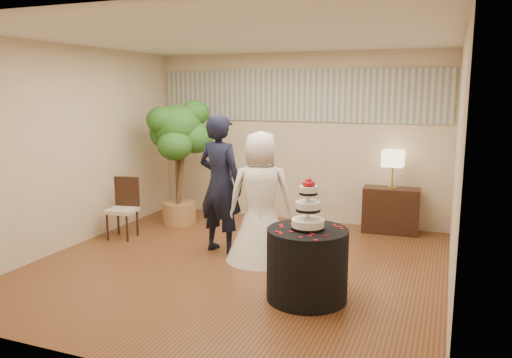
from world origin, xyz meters
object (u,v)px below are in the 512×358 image
at_px(wedding_cake, 308,204).
at_px(table_lamp, 393,169).
at_px(ficus_tree, 178,162).
at_px(side_chair, 122,209).
at_px(bride, 261,196).
at_px(groom, 220,184).
at_px(console, 391,210).
at_px(cake_table, 307,264).

xyz_separation_m(wedding_cake, table_lamp, (0.53, 2.90, -0.04)).
distance_m(ficus_tree, side_chair, 1.25).
xyz_separation_m(bride, side_chair, (-2.27, 0.14, -0.39)).
bearing_deg(groom, console, -125.44).
xyz_separation_m(groom, table_lamp, (2.05, 1.80, 0.05)).
relative_size(bride, ficus_tree, 0.82).
xyz_separation_m(wedding_cake, side_chair, (-3.17, 1.14, -0.58)).
bearing_deg(ficus_tree, console, 12.15).
relative_size(groom, bride, 1.12).
xyz_separation_m(groom, cake_table, (1.53, -1.11, -0.56)).
xyz_separation_m(bride, table_lamp, (1.43, 1.90, 0.15)).
bearing_deg(wedding_cake, console, 79.74).
height_order(wedding_cake, table_lamp, wedding_cake).
xyz_separation_m(groom, wedding_cake, (1.53, -1.11, 0.09)).
bearing_deg(console, bride, -129.98).
bearing_deg(side_chair, wedding_cake, -27.32).
relative_size(groom, cake_table, 2.21).
relative_size(groom, side_chair, 2.09).
height_order(bride, ficus_tree, ficus_tree).
height_order(bride, side_chair, bride).
relative_size(cake_table, side_chair, 0.94).
distance_m(bride, cake_table, 1.43).
bearing_deg(ficus_tree, table_lamp, 12.15).
bearing_deg(wedding_cake, bride, 132.13).
height_order(console, side_chair, side_chair).
xyz_separation_m(cake_table, side_chair, (-3.17, 1.14, 0.07)).
height_order(wedding_cake, side_chair, wedding_cake).
relative_size(cake_table, ficus_tree, 0.41).
xyz_separation_m(groom, bride, (0.62, -0.10, -0.10)).
bearing_deg(table_lamp, ficus_tree, -167.85).
xyz_separation_m(bride, ficus_tree, (-1.90, 1.19, 0.19)).
height_order(groom, cake_table, groom).
distance_m(wedding_cake, table_lamp, 2.95).
xyz_separation_m(cake_table, table_lamp, (0.53, 2.90, 0.61)).
relative_size(wedding_cake, table_lamp, 0.93).
height_order(cake_table, table_lamp, table_lamp).
height_order(cake_table, ficus_tree, ficus_tree).
height_order(bride, wedding_cake, bride).
xyz_separation_m(wedding_cake, ficus_tree, (-2.81, 2.19, -0.00)).
distance_m(cake_table, side_chair, 3.37).
relative_size(wedding_cake, ficus_tree, 0.26).
xyz_separation_m(bride, console, (1.43, 1.90, -0.49)).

